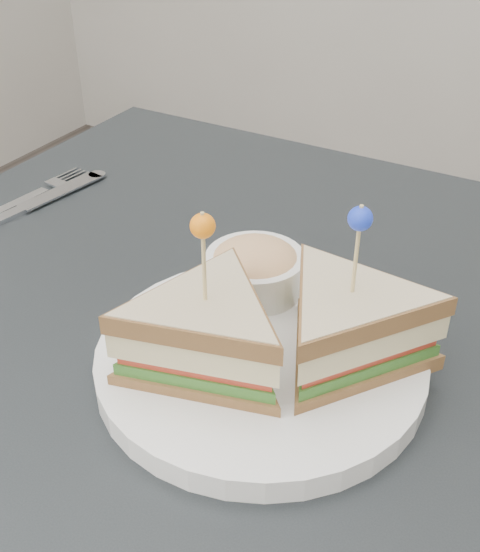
# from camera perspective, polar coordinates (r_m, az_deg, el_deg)

# --- Properties ---
(table) EXTENTS (0.80, 0.80, 0.75)m
(table) POSITION_cam_1_polar(r_m,az_deg,el_deg) (0.66, -1.21, -9.37)
(table) COLOR black
(table) RESTS_ON ground
(plate_meal) EXTENTS (0.32, 0.32, 0.15)m
(plate_meal) POSITION_cam_1_polar(r_m,az_deg,el_deg) (0.53, 2.57, -4.45)
(plate_meal) COLOR white
(plate_meal) RESTS_ON table
(cutlery_fork) EXTENTS (0.04, 0.17, 0.00)m
(cutlery_fork) POSITION_cam_1_polar(r_m,az_deg,el_deg) (0.85, -16.62, 6.46)
(cutlery_fork) COLOR silver
(cutlery_fork) RESTS_ON table
(cutlery_knife) EXTENTS (0.05, 0.21, 0.01)m
(cutlery_knife) POSITION_cam_1_polar(r_m,az_deg,el_deg) (0.82, -17.05, 5.52)
(cutlery_knife) COLOR silver
(cutlery_knife) RESTS_ON table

